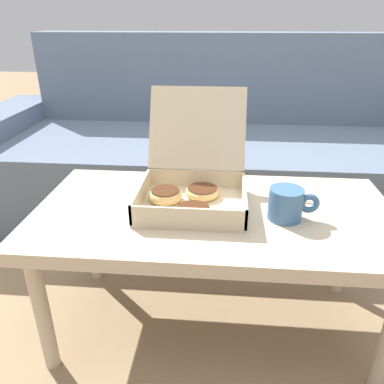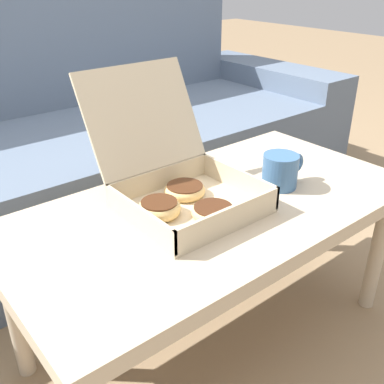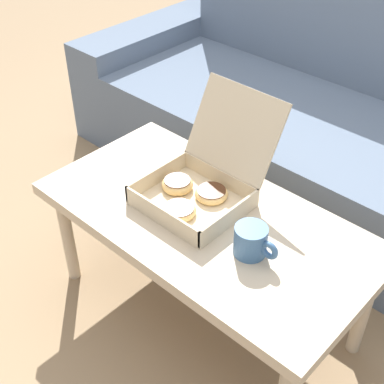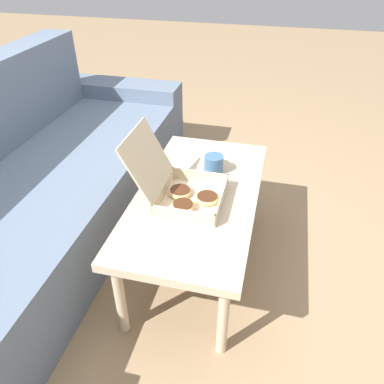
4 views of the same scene
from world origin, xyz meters
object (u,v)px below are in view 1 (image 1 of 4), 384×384
object	(u,v)px
pastry_box	(191,183)
coffee_table	(214,223)
couch	(219,154)
coffee_mug	(287,204)

from	to	relation	value
pastry_box	coffee_table	bearing A→B (deg)	-35.94
couch	coffee_mug	xyz separation A→B (m)	(0.20, -0.96, 0.20)
couch	pastry_box	size ratio (longest dim) A/B	6.36
couch	coffee_mug	size ratio (longest dim) A/B	18.32
couch	coffee_mug	world-z (taller)	couch
coffee_mug	coffee_table	bearing A→B (deg)	169.83
coffee_mug	pastry_box	bearing A→B (deg)	161.80
couch	pastry_box	bearing A→B (deg)	-94.98
couch	pastry_box	distance (m)	0.90
pastry_box	coffee_mug	xyz separation A→B (m)	(0.28, -0.09, -0.01)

